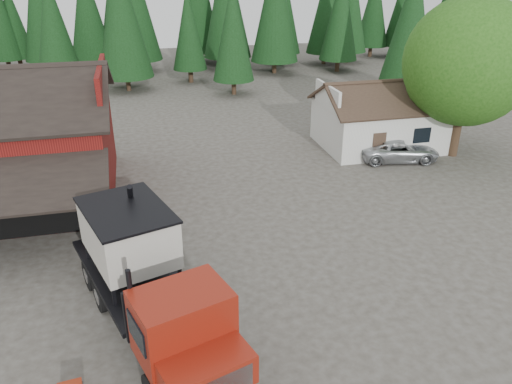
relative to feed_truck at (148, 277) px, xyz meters
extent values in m
plane|color=#403C32|center=(3.50, 2.97, -2.18)|extent=(120.00, 120.00, 0.00)
cube|color=maroon|center=(-1.50, 12.97, 3.82)|extent=(0.25, 7.00, 2.00)
cylinder|color=#382619|center=(-2.10, 5.07, -0.78)|extent=(0.20, 0.20, 2.80)
cube|color=silver|center=(16.50, 15.97, -0.68)|extent=(8.00, 6.00, 3.00)
cube|color=#38281E|center=(16.50, 14.47, 1.57)|extent=(8.60, 3.42, 1.80)
cube|color=#38281E|center=(16.50, 17.47, 1.57)|extent=(8.60, 3.42, 1.80)
cube|color=silver|center=(12.50, 15.97, 1.57)|extent=(0.20, 4.20, 1.50)
cube|color=silver|center=(20.50, 15.97, 1.57)|extent=(0.20, 4.20, 1.50)
cube|color=#38281E|center=(15.00, 12.95, -1.18)|extent=(0.90, 0.06, 2.00)
cube|color=black|center=(18.00, 12.95, -0.58)|extent=(1.20, 0.06, 1.00)
cylinder|color=#382619|center=(20.50, 12.97, -0.58)|extent=(0.60, 0.60, 3.20)
sphere|color=#1F4F12|center=(20.50, 12.97, 4.02)|extent=(8.00, 8.00, 8.00)
sphere|color=#1F4F12|center=(19.30, 13.77, 2.82)|extent=(4.40, 4.40, 4.40)
sphere|color=#1F4F12|center=(21.50, 12.17, 3.12)|extent=(4.80, 4.80, 4.80)
cylinder|color=#382619|center=(9.50, 32.97, -1.38)|extent=(0.44, 0.44, 1.60)
cone|color=black|center=(9.50, 32.97, 3.72)|extent=(3.96, 3.96, 9.00)
cylinder|color=#382619|center=(25.50, 28.97, -1.38)|extent=(0.44, 0.44, 1.60)
cone|color=black|center=(25.50, 28.97, 4.72)|extent=(4.84, 4.84, 11.00)
cylinder|color=#382619|center=(-0.50, 36.97, -1.38)|extent=(0.44, 0.44, 1.60)
cone|color=black|center=(-0.50, 36.97, 5.22)|extent=(5.28, 5.28, 12.00)
cylinder|color=black|center=(2.17, -2.90, -1.56)|extent=(0.76, 1.30, 1.24)
cylinder|color=black|center=(-1.75, 1.54, -1.56)|extent=(0.76, 1.30, 1.24)
cylinder|color=black|center=(0.51, 2.27, -1.56)|extent=(0.76, 1.30, 1.24)
cylinder|color=black|center=(-2.24, 3.05, -1.56)|extent=(0.76, 1.30, 1.24)
cylinder|color=black|center=(0.02, 3.77, -1.56)|extent=(0.76, 1.30, 1.24)
cube|color=black|center=(-0.07, 0.18, -1.11)|extent=(4.17, 9.63, 0.45)
cube|color=maroon|center=(1.34, -4.18, -0.48)|extent=(2.87, 2.18, 0.96)
cube|color=maroon|center=(0.89, -2.78, 0.14)|extent=(3.17, 2.66, 2.09)
cube|color=black|center=(1.16, -3.64, 0.48)|extent=(2.29, 0.81, 1.02)
cylinder|color=black|center=(-0.50, -2.15, 0.76)|extent=(0.20, 0.20, 2.03)
cube|color=black|center=(0.54, -1.70, 0.08)|extent=(2.68, 0.98, 1.81)
cube|color=black|center=(-0.55, 1.69, -0.80)|extent=(4.75, 7.12, 0.18)
cube|color=beige|center=(-0.55, 1.69, 0.87)|extent=(3.62, 4.35, 1.81)
cone|color=beige|center=(-0.55, 1.69, -0.26)|extent=(3.13, 3.13, 0.79)
cube|color=black|center=(-0.55, 1.69, 1.80)|extent=(3.76, 4.49, 0.09)
cylinder|color=black|center=(-0.39, 3.40, 0.76)|extent=(0.33, 2.51, 3.45)
cube|color=maroon|center=(-2.03, 4.06, -0.48)|extent=(0.92, 1.07, 0.51)
cylinder|color=silver|center=(1.90, -1.68, -1.22)|extent=(0.95, 1.27, 0.63)
imported|color=#B8BCC1|center=(16.47, 12.97, -1.47)|extent=(5.48, 3.24, 1.43)
camera|label=1|loc=(0.26, -14.57, 9.77)|focal=35.00mm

